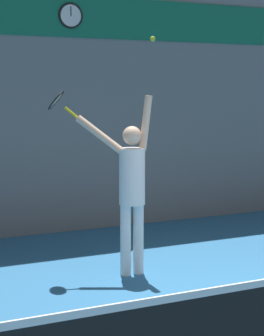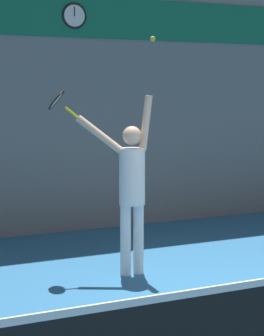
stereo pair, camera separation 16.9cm
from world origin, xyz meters
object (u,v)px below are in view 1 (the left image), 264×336
scoreboard_clock (71,16)px  tennis_ball (153,39)px  tennis_player (131,184)px  tennis_racket (57,101)px

scoreboard_clock → tennis_ball: (0.09, -2.57, -0.54)m
scoreboard_clock → tennis_player: (-0.16, -2.49, -2.27)m
scoreboard_clock → tennis_player: bearing=-93.7°
tennis_racket → tennis_player: bearing=-29.8°
tennis_player → tennis_ball: size_ratio=34.17×
scoreboard_clock → tennis_player: 3.37m
scoreboard_clock → tennis_ball: size_ratio=6.22×
scoreboard_clock → tennis_racket: scoreboard_clock is taller
tennis_player → tennis_ball: bearing=-17.0°
tennis_racket → tennis_ball: (1.02, -0.52, 0.73)m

